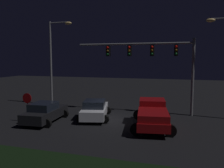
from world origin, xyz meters
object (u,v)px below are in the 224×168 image
at_px(car_sedan_far, 95,109).
at_px(stop_sign, 27,102).
at_px(car_sedan, 45,112).
at_px(pickup_truck, 152,113).
at_px(traffic_signal_gantry, 153,56).
at_px(street_lamp_left, 55,53).

bearing_deg(car_sedan_far, stop_sign, 105.97).
distance_m(car_sedan, car_sedan_far, 3.87).
height_order(pickup_truck, traffic_signal_gantry, traffic_signal_gantry).
bearing_deg(traffic_signal_gantry, street_lamp_left, 175.21).
bearing_deg(street_lamp_left, car_sedan_far, -34.90).
distance_m(street_lamp_left, stop_sign, 7.83).
xyz_separation_m(car_sedan, stop_sign, (-1.16, -0.52, 0.82)).
xyz_separation_m(car_sedan_far, street_lamp_left, (-5.92, 4.13, 4.60)).
height_order(pickup_truck, car_sedan_far, pickup_truck).
relative_size(pickup_truck, car_sedan_far, 1.20).
relative_size(car_sedan_far, traffic_signal_gantry, 0.46).
relative_size(car_sedan, traffic_signal_gantry, 0.44).
xyz_separation_m(car_sedan, street_lamp_left, (-2.64, 6.17, 4.60)).
relative_size(car_sedan_far, stop_sign, 2.11).
bearing_deg(car_sedan, street_lamp_left, 18.77).
distance_m(car_sedan_far, traffic_signal_gantry, 6.80).
distance_m(car_sedan, stop_sign, 1.51).
bearing_deg(car_sedan, car_sedan_far, -62.50).
height_order(traffic_signal_gantry, street_lamp_left, street_lamp_left).
bearing_deg(car_sedan_far, pickup_truck, -115.99).
xyz_separation_m(pickup_truck, stop_sign, (-9.16, -1.56, 0.56)).
bearing_deg(street_lamp_left, traffic_signal_gantry, -4.79).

